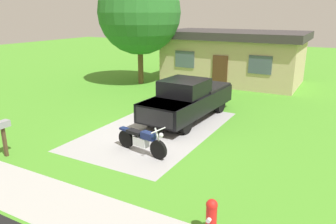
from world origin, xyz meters
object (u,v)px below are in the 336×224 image
at_px(neighbor_house, 233,56).
at_px(fire_hydrant, 211,217).
at_px(mailbox, 3,129).
at_px(motorcycle, 142,140).
at_px(pickup_truck, 189,98).
at_px(shade_tree, 139,13).

bearing_deg(neighbor_house, fire_hydrant, -73.20).
bearing_deg(mailbox, motorcycle, 32.01).
relative_size(pickup_truck, mailbox, 4.54).
relative_size(fire_hydrant, shade_tree, 0.12).
xyz_separation_m(fire_hydrant, shade_tree, (-10.24, 12.73, 4.27)).
height_order(shade_tree, neighbor_house, shade_tree).
bearing_deg(neighbor_house, mailbox, -99.58).
height_order(motorcycle, mailbox, mailbox).
relative_size(fire_hydrant, mailbox, 0.69).
height_order(pickup_truck, mailbox, pickup_truck).
height_order(fire_hydrant, shade_tree, shade_tree).
bearing_deg(shade_tree, mailbox, -78.16).
xyz_separation_m(pickup_truck, fire_hydrant, (4.00, -7.29, -0.53)).
relative_size(motorcycle, pickup_truck, 0.38).
relative_size(shade_tree, neighbor_house, 0.77).
height_order(mailbox, shade_tree, shade_tree).
height_order(fire_hydrant, mailbox, mailbox).
distance_m(motorcycle, shade_tree, 12.49).
bearing_deg(fire_hydrant, motorcycle, 141.89).
relative_size(motorcycle, fire_hydrant, 2.52).
xyz_separation_m(mailbox, shade_tree, (-2.57, 12.26, 3.72)).
bearing_deg(mailbox, neighbor_house, 80.42).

